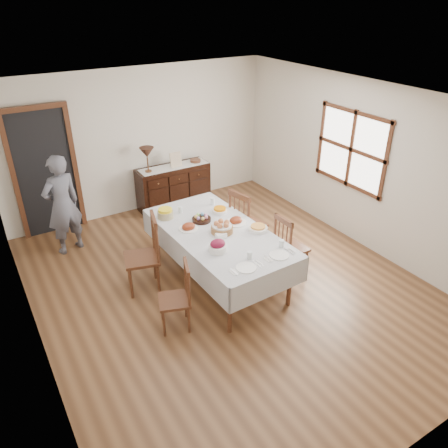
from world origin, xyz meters
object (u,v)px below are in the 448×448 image
sideboard (174,187)px  person (62,202)px  dining_table (218,237)px  chair_left_far (145,254)px  chair_left_near (178,296)px  chair_right_far (246,223)px  chair_right_near (289,246)px  table_lamp (147,153)px

sideboard → person: person is taller
dining_table → chair_left_far: 1.01m
dining_table → person: size_ratio=1.39×
dining_table → person: (-1.62, 1.96, 0.14)m
chair_left_near → chair_right_far: chair_right_far is taller
sideboard → chair_right_near: bearing=-81.9°
chair_left_far → person: person is taller
chair_left_near → person: person is taller
person → sideboard: bearing=177.7°
chair_left_far → chair_right_near: chair_left_far is taller
chair_left_far → chair_right_near: (1.87, -0.77, -0.07)m
chair_right_near → dining_table: bearing=66.0°
chair_right_near → sideboard: size_ratio=0.71×
chair_left_far → table_lamp: size_ratio=2.40×
chair_left_far → sideboard: (1.45, 2.17, -0.15)m
chair_right_near → table_lamp: table_lamp is taller
chair_right_far → chair_right_near: bearing=-177.5°
chair_right_near → table_lamp: (-0.91, 2.91, 0.68)m
dining_table → chair_left_near: bearing=-149.1°
sideboard → table_lamp: size_ratio=2.97×
chair_right_near → person: (-2.56, 2.37, 0.37)m
chair_right_far → person: bearing=44.1°
chair_right_far → sideboard: bearing=-6.6°
chair_right_far → table_lamp: size_ratio=2.39×
chair_left_far → chair_right_near: 2.03m
dining_table → chair_left_far: chair_left_far is taller
chair_left_far → table_lamp: (0.96, 2.14, 0.62)m
dining_table → chair_left_near: (-0.92, -0.59, -0.26)m
chair_right_near → chair_right_far: bearing=14.2°
chair_left_far → chair_left_near: bearing=16.4°
dining_table → chair_right_far: 0.84m
chair_right_near → person: size_ratio=0.57×
sideboard → table_lamp: table_lamp is taller
dining_table → chair_left_far: (-0.93, 0.36, -0.15)m
sideboard → person: 2.26m
person → table_lamp: 1.76m
chair_right_far → sideboard: 2.15m
chair_right_near → chair_right_far: chair_right_far is taller
table_lamp → chair_right_far: bearing=-71.6°
dining_table → table_lamp: bearing=87.4°
table_lamp → chair_right_near: bearing=-72.6°
chair_left_far → person: size_ratio=0.64×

